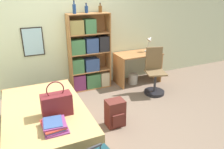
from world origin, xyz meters
name	(u,v)px	position (x,y,z in m)	size (l,w,h in m)	color
ground_plane	(88,126)	(0.00, 0.00, 0.00)	(14.00, 14.00, 0.00)	#756051
wall_back	(60,30)	(0.00, 1.60, 1.30)	(10.00, 0.09, 2.60)	beige
bed	(46,122)	(-0.63, 0.02, 0.24)	(1.14, 1.86, 0.48)	#A36B3D
handbag	(57,104)	(-0.49, -0.24, 0.64)	(0.40, 0.20, 0.49)	maroon
book_stack_on_bed	(54,125)	(-0.60, -0.56, 0.53)	(0.30, 0.36, 0.10)	#7A336B
bookcase	(88,56)	(0.50, 1.40, 0.73)	(0.87, 0.30, 1.62)	#A36B3D
bottle_green	(74,9)	(0.26, 1.38, 1.72)	(0.07, 0.07, 0.25)	navy
bottle_brown	(86,9)	(0.52, 1.44, 1.70)	(0.07, 0.07, 0.19)	navy
bottle_clear	(100,9)	(0.81, 1.42, 1.70)	(0.07, 0.07, 0.19)	brown
desk	(138,62)	(1.66, 1.26, 0.48)	(1.02, 0.58, 0.70)	#A36B3D
desk_lamp	(150,41)	(1.97, 1.30, 0.95)	(0.20, 0.15, 0.38)	#ADA89E
desk_chair	(154,78)	(1.68, 0.60, 0.33)	(0.48, 0.48, 0.97)	black
backpack	(115,113)	(0.42, -0.15, 0.22)	(0.29, 0.25, 0.44)	#56231E
waste_bin	(133,79)	(1.52, 1.21, 0.12)	(0.22, 0.22, 0.23)	#B7B2A8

